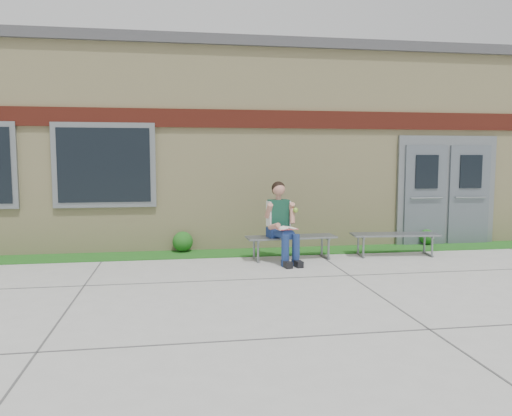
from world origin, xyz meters
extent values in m
plane|color=#9E9E99|center=(0.00, 0.00, 0.00)|extent=(80.00, 80.00, 0.00)
cube|color=#134512|center=(0.00, 2.60, 0.01)|extent=(16.00, 0.80, 0.02)
cube|color=beige|center=(0.00, 6.00, 2.00)|extent=(16.00, 6.00, 4.00)
cube|color=#3F3F42|center=(0.00, 6.00, 4.10)|extent=(16.20, 6.20, 0.20)
cube|color=maroon|center=(0.00, 2.97, 2.60)|extent=(16.00, 0.06, 0.35)
cube|color=slate|center=(-3.00, 2.96, 1.70)|extent=(1.90, 0.08, 1.60)
cube|color=black|center=(-3.00, 2.92, 1.70)|extent=(1.70, 0.04, 1.40)
cube|color=slate|center=(4.00, 2.96, 1.15)|extent=(2.20, 0.08, 2.30)
cube|color=#555D66|center=(3.50, 2.91, 1.05)|extent=(0.92, 0.06, 2.10)
cube|color=#555D66|center=(4.50, 2.91, 1.05)|extent=(0.92, 0.06, 2.10)
cube|color=slate|center=(0.38, 1.90, 0.41)|extent=(1.65, 0.53, 0.03)
cube|color=slate|center=(-0.27, 1.90, 0.19)|extent=(0.06, 0.45, 0.37)
cube|color=slate|center=(1.04, 1.90, 0.19)|extent=(0.06, 0.45, 0.37)
cube|color=slate|center=(2.38, 1.90, 0.41)|extent=(1.66, 0.60, 0.03)
cube|color=slate|center=(1.73, 1.90, 0.18)|extent=(0.08, 0.45, 0.37)
cube|color=slate|center=(3.03, 1.90, 0.18)|extent=(0.08, 0.45, 0.37)
cube|color=navy|center=(0.13, 1.86, 0.51)|extent=(0.41, 0.32, 0.17)
cube|color=#0D321D|center=(0.13, 1.83, 0.85)|extent=(0.38, 0.27, 0.50)
sphere|color=tan|center=(0.13, 1.82, 1.28)|extent=(0.26, 0.26, 0.23)
sphere|color=black|center=(0.13, 1.84, 1.30)|extent=(0.28, 0.28, 0.24)
cylinder|color=navy|center=(0.08, 1.56, 0.53)|extent=(0.24, 0.48, 0.16)
cylinder|color=navy|center=(0.27, 1.59, 0.53)|extent=(0.24, 0.48, 0.16)
cylinder|color=navy|center=(0.14, 1.31, 0.27)|extent=(0.13, 0.13, 0.54)
cylinder|color=navy|center=(0.33, 1.34, 0.27)|extent=(0.13, 0.13, 0.54)
cube|color=black|center=(0.15, 1.23, 0.05)|extent=(0.15, 0.30, 0.11)
cube|color=black|center=(0.35, 1.26, 0.05)|extent=(0.15, 0.30, 0.11)
cylinder|color=tan|center=(-0.06, 1.74, 0.91)|extent=(0.14, 0.25, 0.29)
cylinder|color=tan|center=(0.35, 1.80, 0.91)|extent=(0.14, 0.25, 0.29)
cube|color=white|center=(0.20, 1.45, 0.64)|extent=(0.37, 0.29, 0.02)
cube|color=#DE5356|center=(0.20, 1.45, 0.63)|extent=(0.37, 0.30, 0.01)
sphere|color=#7AAA2D|center=(0.40, 1.66, 0.92)|extent=(0.09, 0.09, 0.09)
sphere|color=#134512|center=(-1.56, 2.85, 0.22)|extent=(0.39, 0.39, 0.39)
sphere|color=#134512|center=(3.54, 2.85, 0.18)|extent=(0.32, 0.32, 0.32)
camera|label=1|loc=(-1.67, -6.83, 1.84)|focal=35.00mm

